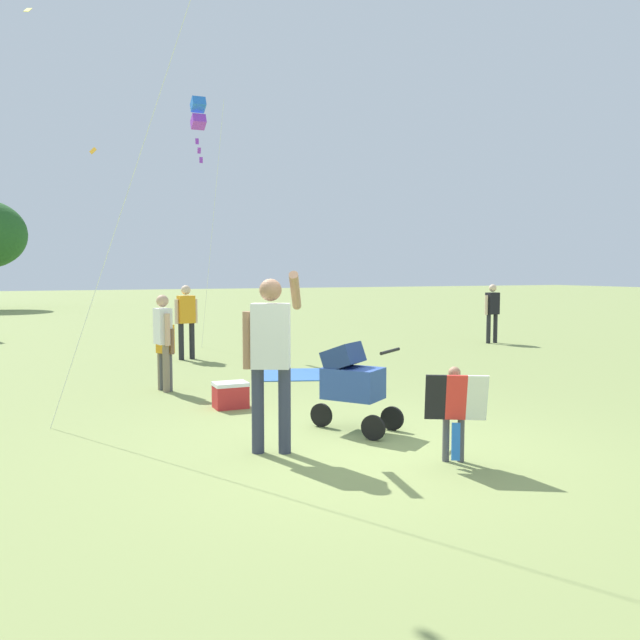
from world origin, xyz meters
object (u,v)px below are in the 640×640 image
person_kid_running (492,309)px  kite_orange_delta (198,114)px  person_adult_flyer (271,349)px  person_red_shirt (163,334)px  person_back_turned (186,316)px  cooler_box (231,395)px  picnic_blanket (303,374)px  child_with_butterfly_kite (454,405)px  person_couple_left (165,345)px  stroller (351,379)px

person_kid_running → kite_orange_delta: bearing=163.8°
person_adult_flyer → person_red_shirt: 3.90m
person_red_shirt → person_back_turned: person_back_turned is taller
kite_orange_delta → cooler_box: bearing=-100.1°
person_adult_flyer → picnic_blanket: 5.05m
person_adult_flyer → person_kid_running: (8.50, 7.22, -0.18)m
child_with_butterfly_kite → picnic_blanket: bearing=83.2°
person_red_shirt → person_back_turned: bearing=72.5°
person_back_turned → picnic_blanket: size_ratio=1.02×
child_with_butterfly_kite → kite_orange_delta: size_ratio=0.16×
person_adult_flyer → person_red_shirt: (-0.40, 3.88, -0.19)m
person_red_shirt → person_couple_left: bearing=15.3°
person_red_shirt → person_couple_left: size_ratio=1.24×
child_with_butterfly_kite → person_kid_running: 10.83m
stroller → person_back_turned: size_ratio=0.67×
stroller → picnic_blanket: (1.00, 3.96, -0.60)m
stroller → person_back_turned: 6.84m
person_adult_flyer → person_back_turned: person_adult_flyer is taller
stroller → person_kid_running: person_kid_running is taller
stroller → person_couple_left: 3.73m
child_with_butterfly_kite → person_back_turned: 8.38m
child_with_butterfly_kite → person_back_turned: person_back_turned is taller
person_adult_flyer → kite_orange_delta: kite_orange_delta is taller
kite_orange_delta → person_back_turned: kite_orange_delta is taller
person_adult_flyer → person_couple_left: bearing=95.4°
stroller → picnic_blanket: size_ratio=0.69×
person_back_turned → kite_orange_delta: bearing=68.6°
child_with_butterfly_kite → person_red_shirt: bearing=111.1°
cooler_box → person_couple_left: bearing=109.5°
child_with_butterfly_kite → cooler_box: (-1.29, 3.30, -0.39)m
kite_orange_delta → person_adult_flyer: bearing=-98.9°
kite_orange_delta → person_back_turned: size_ratio=3.82×
person_adult_flyer → person_couple_left: size_ratio=1.55×
person_red_shirt → picnic_blanket: (2.55, 0.56, -0.87)m
person_couple_left → kite_orange_delta: bearing=71.3°
child_with_butterfly_kite → person_adult_flyer: (-1.50, 1.04, 0.50)m
stroller → cooler_box: (-0.94, 1.79, -0.43)m
person_adult_flyer → kite_orange_delta: bearing=81.1°
stroller → person_couple_left: size_ratio=0.88×
kite_orange_delta → person_back_turned: bearing=-111.4°
person_adult_flyer → person_kid_running: size_ratio=1.23×
child_with_butterfly_kite → person_adult_flyer: size_ratio=0.50×
stroller → person_kid_running: (7.36, 6.74, 0.28)m
person_red_shirt → person_back_turned: size_ratio=0.96×
person_red_shirt → cooler_box: (0.61, -1.61, -0.70)m
person_adult_flyer → person_back_turned: (0.68, 7.29, -0.15)m
person_couple_left → person_kid_running: bearing=20.6°
stroller → kite_orange_delta: size_ratio=0.18×
person_red_shirt → person_back_turned: (1.08, 3.41, 0.04)m
stroller → person_red_shirt: size_ratio=0.70×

